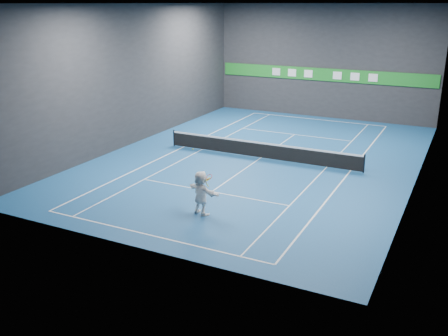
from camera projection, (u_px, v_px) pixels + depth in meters
The scene contains 20 objects.
ground at pixel (261, 158), 30.49m from camera, with size 26.00×26.00×0.00m, color navy.
ceiling at pixel (264, 3), 27.66m from camera, with size 26.00×26.00×0.00m, color black.
wall_back at pixel (324, 62), 40.11m from camera, with size 18.00×0.10×9.00m, color #27282A.
wall_front at pixel (126, 134), 18.03m from camera, with size 18.00×0.10×9.00m, color #27282A.
wall_left at pixel (136, 75), 32.89m from camera, with size 0.10×26.00×9.00m, color #27282A.
wall_right at pixel (427, 97), 25.26m from camera, with size 0.10×26.00×9.00m, color #27282A.
baseline_near at pixel (149, 235), 20.39m from camera, with size 10.98×0.08×0.01m, color white.
baseline_far at pixel (317, 119), 40.59m from camera, with size 10.98×0.08×0.01m, color white.
sideline_doubles_left at pixel (183, 147), 32.82m from camera, with size 0.08×23.78×0.01m, color white.
sideline_doubles_right at pixel (350, 171), 28.17m from camera, with size 0.08×23.78×0.01m, color white.
sideline_singles_left at pixel (202, 150), 32.23m from camera, with size 0.06×23.78×0.01m, color white.
sideline_singles_right at pixel (326, 167), 28.75m from camera, with size 0.06×23.78×0.01m, color white.
service_line_near at pixel (212, 192), 25.06m from camera, with size 8.23×0.06×0.01m, color white.
service_line_far at pixel (295, 134), 35.93m from camera, with size 8.23×0.06×0.01m, color white.
center_service_line at pixel (261, 158), 30.49m from camera, with size 0.06×12.80×0.01m, color white.
player at pixel (201, 193), 22.10m from camera, with size 1.88×0.60×2.03m, color white.
tennis_ball at pixel (193, 149), 21.72m from camera, with size 0.06×0.06×0.06m, color yellow.
tennis_net at pixel (261, 150), 30.32m from camera, with size 12.50×0.10×1.07m.
sponsor_banner at pixel (323, 75), 40.37m from camera, with size 17.64×0.11×1.00m.
tennis_racket at pixel (209, 179), 21.76m from camera, with size 0.43×0.35×0.64m.
Camera 1 is at (11.00, -27.07, 9.03)m, focal length 40.00 mm.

